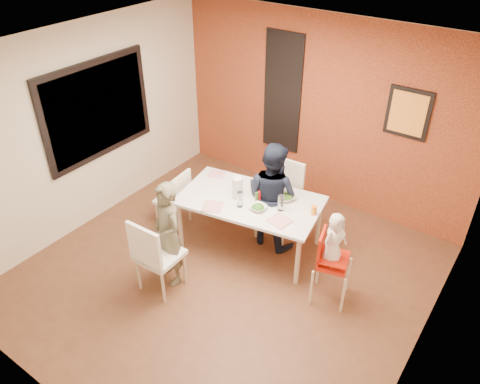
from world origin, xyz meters
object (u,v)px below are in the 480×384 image
Objects in this scene: chair_far at (281,195)px; wine_bottle at (267,190)px; chair_left at (176,197)px; toddler at (335,239)px; chair_near at (154,254)px; dining_table at (250,204)px; paper_towel_roll at (238,188)px; high_chair at (329,260)px; child_far at (272,195)px; child_near at (168,234)px.

wine_bottle is at bearing -91.47° from chair_far.
chair_left is 2.35m from toddler.
chair_far reaches higher than chair_near.
dining_table is 1.30m from toddler.
chair_left is 2.95× the size of paper_towel_roll.
high_chair reaches higher than dining_table.
dining_table is at bearing -110.71° from chair_far.
chair_left is 1.35× the size of toddler.
dining_table is at bearing -108.94° from chair_near.
dining_table is 1.30× the size of child_far.
toddler is (0.02, 0.01, 0.30)m from high_chair.
child_near is 1.87m from toddler.
child_far is at bearing 84.96° from child_near.
chair_far is at bearing 60.61° from paper_towel_roll.
child_near is 1.32m from wine_bottle.
chair_left is at bearing -152.58° from chair_far.
child_near is 4.64× the size of paper_towel_roll.
chair_far is 1.17× the size of high_chair.
chair_far is 3.68× the size of paper_towel_roll.
chair_far is 1.42m from chair_left.
chair_left is 1.34m from wine_bottle.
toddler is (1.09, -0.49, 0.12)m from child_far.
dining_table is at bearing 59.17° from child_far.
chair_left is at bearing -165.63° from wine_bottle.
toddler is (1.68, 0.81, 0.18)m from child_near.
chair_far is at bearing 39.92° from high_chair.
toddler is at bearing -77.41° from high_chair.
high_chair is 0.31m from toddler.
paper_towel_roll is (0.27, 1.00, 0.21)m from child_near.
dining_table is 0.53m from chair_far.
child_far is (1.23, 0.45, 0.25)m from chair_left.
child_near is 2.12× the size of toddler.
toddler is (2.32, -0.04, 0.38)m from chair_left.
wine_bottle is (1.23, 0.32, 0.41)m from chair_left.
chair_left is at bearing 109.66° from toddler.
chair_near is (-0.41, -1.31, -0.11)m from dining_table.
chair_near is at bearing 73.18° from child_far.
child_far is at bearing 55.42° from dining_table.
dining_table is at bearing 63.26° from high_chair.
wine_bottle is (0.17, 0.11, 0.22)m from dining_table.
child_near is at bearing -104.93° from paper_towel_roll.
child_near is (-0.58, -1.56, 0.08)m from chair_far.
chair_near is at bearing -110.30° from chair_far.
child_far reaches higher than high_chair.
chair_far is at bearing 76.38° from toddler.
paper_towel_roll is (-0.32, -0.16, -0.01)m from wine_bottle.
wine_bottle is at bearing 99.08° from chair_left.
high_chair is at bearing 83.55° from chair_left.
high_chair reaches higher than chair_left.
wine_bottle reaches higher than dining_table.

